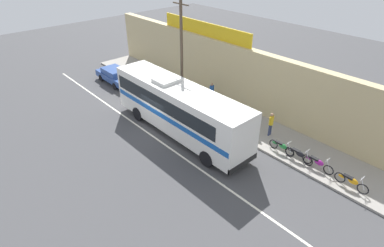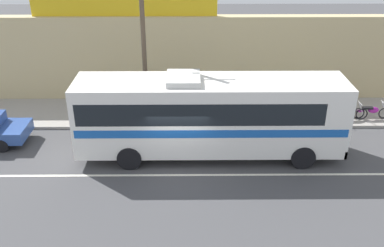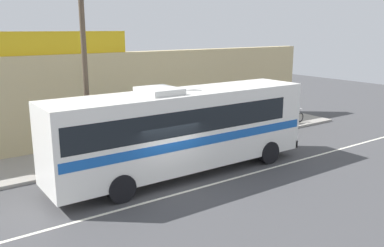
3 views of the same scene
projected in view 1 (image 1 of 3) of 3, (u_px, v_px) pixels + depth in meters
ground_plane at (158, 129)px, 22.25m from camera, size 70.00×70.00×0.00m
sidewalk_slab at (209, 106)px, 25.19m from camera, size 30.00×3.60×0.14m
storefront_facade at (229, 72)px, 25.21m from camera, size 30.00×0.70×4.80m
storefront_billboard at (204, 29)px, 25.58m from camera, size 9.91×0.12×1.10m
road_center_stripe at (149, 133)px, 21.79m from camera, size 30.00×0.14×0.01m
intercity_bus at (178, 106)px, 20.86m from camera, size 11.53×2.59×3.78m
parked_car at (115, 75)px, 29.01m from camera, size 4.47×1.89×1.37m
utility_pole at (182, 52)px, 23.12m from camera, size 1.60×0.22×8.36m
motorcycle_black at (317, 163)px, 18.06m from camera, size 1.97×0.56×0.94m
motorcycle_orange at (298, 154)px, 18.75m from camera, size 1.89×0.56×0.94m
motorcycle_blue at (351, 181)px, 16.69m from camera, size 1.87×0.56×0.94m
motorcycle_green at (281, 146)px, 19.47m from camera, size 1.83×0.56×0.94m
pedestrian_far_left at (212, 91)px, 25.12m from camera, size 0.30×0.48×1.71m
pedestrian_near_shop at (271, 122)px, 20.85m from camera, size 0.30×0.48×1.72m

